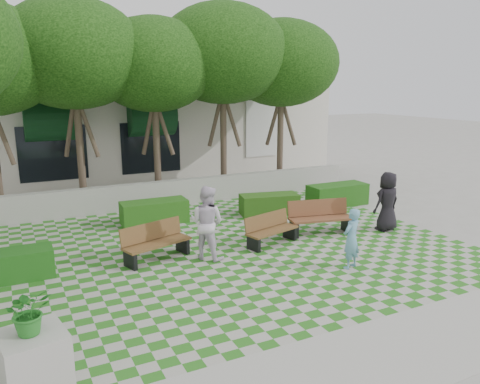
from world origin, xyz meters
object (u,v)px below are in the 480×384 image
bench_west (156,243)px  person_white (207,223)px  hedge_midleft (154,212)px  bench_mid (271,230)px  hedge_west (8,266)px  bench_east (320,218)px  hedge_midright (269,204)px  planter_front (33,349)px  person_blue (351,239)px  hedge_east (337,195)px  person_dark (387,201)px

bench_west → person_white: bearing=-40.1°
hedge_midleft → bench_west: bearing=-105.9°
bench_mid → person_white: size_ratio=0.91×
hedge_midleft → hedge_west: 5.06m
bench_east → hedge_midright: 2.50m
hedge_midleft → planter_front: bearing=-118.3°
planter_front → person_white: (4.22, 3.69, 0.30)m
hedge_midleft → person_blue: size_ratio=1.40×
bench_east → bench_mid: (-1.78, -0.19, -0.06)m
bench_east → person_white: 3.79m
bench_west → planter_front: 5.17m
bench_mid → bench_east: bearing=-9.9°
person_white → hedge_west: bearing=41.4°
hedge_west → person_white: person_white is taller
hedge_west → hedge_east: bearing=10.8°
person_white → bench_west: bearing=28.1°
bench_east → bench_mid: bearing=-161.7°
bench_east → hedge_midright: (-0.28, 2.48, -0.13)m
hedge_west → person_blue: 7.86m
hedge_east → person_dark: size_ratio=1.23×
bench_mid → hedge_east: bench_mid is taller
planter_front → hedge_midright: bearing=40.5°
hedge_midright → person_blue: 5.05m
planter_front → hedge_midleft: bearing=61.7°
person_blue → hedge_west: bearing=-40.1°
bench_mid → bench_west: 3.16m
bench_west → hedge_west: size_ratio=0.97×
hedge_midright → hedge_west: size_ratio=1.03×
bench_west → hedge_east: (7.46, 2.31, -0.06)m
bench_mid → bench_west: size_ratio=0.92×
bench_mid → person_dark: person_dark is taller
hedge_west → person_dark: 10.27m
person_blue → bench_east: bearing=-129.1°
person_white → person_dark: bearing=-131.8°
person_dark → hedge_west: bearing=-9.8°
hedge_midright → bench_west: bearing=-153.0°
planter_front → person_white: person_white is taller
hedge_midright → person_white: size_ratio=1.04×
planter_front → person_white: size_ratio=0.83×
hedge_east → person_blue: bearing=-125.2°
bench_mid → hedge_midleft: bench_mid is taller
hedge_midright → person_white: 4.54m
hedge_west → bench_east: bearing=-2.4°
person_white → hedge_midleft: bearing=-34.3°
person_blue → person_dark: bearing=-165.9°
bench_west → planter_front: bearing=-143.4°
hedge_midleft → person_dark: bearing=-32.5°
hedge_east → hedge_midright: 2.82m
bench_west → hedge_west: (-3.32, 0.25, -0.11)m
bench_west → hedge_midright: (4.65, 2.37, -0.10)m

